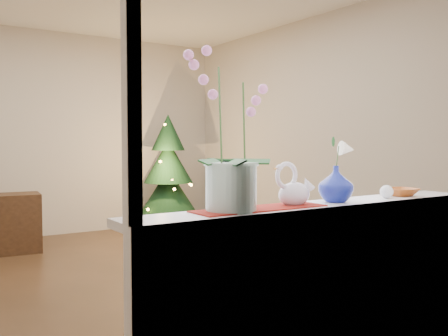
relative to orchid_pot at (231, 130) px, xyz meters
The scene contains 15 objects.
ground 2.75m from the orchid_pot, 77.03° to the left, with size 5.00×5.00×0.00m, color #352415.
wall_back 4.89m from the orchid_pot, 83.62° to the left, with size 4.50×0.10×2.70m, color #BBB2A4.
wall_front 0.56m from the orchid_pot, 14.54° to the right, with size 4.50×0.10×2.70m, color #BBB2A4.
wall_right 3.66m from the orchid_pot, 40.18° to the left, with size 0.10×5.00×2.70m, color #BBB2A4.
window_apron 1.02m from the orchid_pot, 10.52° to the right, with size 2.20×0.08×0.88m, color white.
windowsill 0.67m from the orchid_pot, ahead, with size 2.20×0.26×0.04m, color white.
window_frame 0.69m from the orchid_pot, 11.54° to the right, with size 2.22×0.06×1.60m, color white, non-canonical shape.
runner 0.41m from the orchid_pot, ahead, with size 0.70×0.20×0.01m, color maroon.
orchid_pot is the anchor object (origin of this frame).
swan 0.47m from the orchid_pot, ahead, with size 0.25×0.11×0.21m, color silver, non-canonical shape.
blue_vase 0.72m from the orchid_pot, ahead, with size 0.21×0.21×0.23m, color navy.
lily 0.68m from the orchid_pot, ahead, with size 0.12×0.07×0.17m, color white, non-canonical shape.
paperweight 1.10m from the orchid_pot, ahead, with size 0.08×0.08×0.08m, color silver.
amber_dish 1.27m from the orchid_pot, ahead, with size 0.17×0.17×0.04m, color #9A4918.
xmas_tree 4.65m from the orchid_pot, 66.65° to the left, with size 0.89×0.89×1.62m, color black, non-canonical shape.
Camera 1 is at (-1.84, -4.27, 1.24)m, focal length 40.00 mm.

